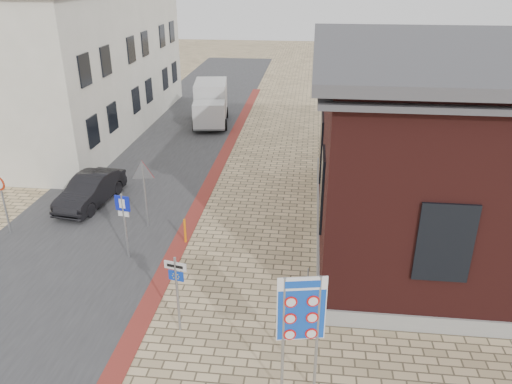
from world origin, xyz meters
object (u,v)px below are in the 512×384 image
at_px(sedan, 90,190).
at_px(essen_sign, 177,283).
at_px(box_truck, 211,103).
at_px(border_sign, 301,311).
at_px(parking_sign, 124,215).
at_px(bollard, 185,231).

height_order(sedan, essen_sign, essen_sign).
height_order(box_truck, border_sign, border_sign).
relative_size(box_truck, parking_sign, 2.12).
bearing_deg(bollard, essen_sign, -77.99).
bearing_deg(bollard, parking_sign, -144.17).
bearing_deg(box_truck, bollard, -90.60).
height_order(border_sign, bollard, border_sign).
bearing_deg(box_truck, border_sign, -81.88).
xyz_separation_m(sedan, bollard, (4.70, -2.73, -0.16)).
relative_size(box_truck, bollard, 5.39).
bearing_deg(parking_sign, border_sign, -30.35).
xyz_separation_m(sedan, border_sign, (9.00, -9.23, 1.67)).
bearing_deg(bollard, box_truck, 97.63).
bearing_deg(parking_sign, bollard, 46.78).
bearing_deg(bollard, border_sign, -56.51).
height_order(sedan, box_truck, box_truck).
relative_size(parking_sign, bollard, 2.54).
height_order(parking_sign, bollard, parking_sign).
height_order(box_truck, parking_sign, box_truck).
distance_m(box_truck, parking_sign, 16.25).
height_order(box_truck, essen_sign, box_truck).
distance_m(sedan, box_truck, 12.60).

